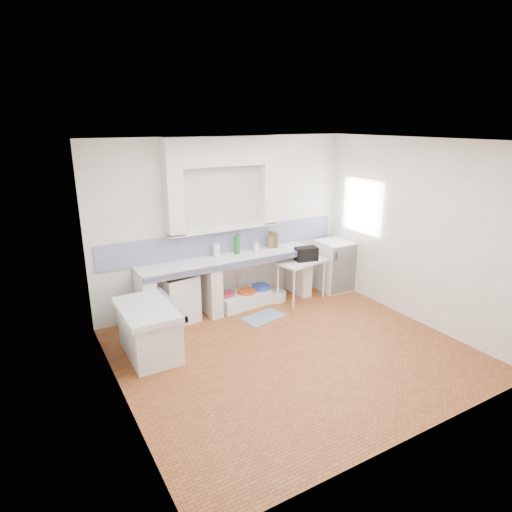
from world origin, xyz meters
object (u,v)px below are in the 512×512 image
side_table (301,280)px  fridge (334,265)px  sink (242,300)px  stove (178,298)px

side_table → fridge: fridge is taller
sink → side_table: bearing=-20.4°
sink → stove: bearing=174.4°
sink → side_table: size_ratio=1.04×
side_table → fridge: size_ratio=0.94×
sink → fridge: 1.89m
stove → fridge: size_ratio=0.82×
fridge → sink: bearing=176.3°
sink → side_table: (1.03, -0.27, 0.25)m
side_table → sink: bearing=154.0°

